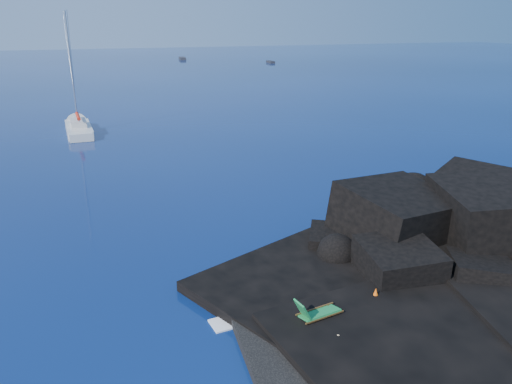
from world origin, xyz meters
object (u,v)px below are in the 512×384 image
Objects in this scene: deck_chair at (320,308)px; sunbather at (325,339)px; sailboat at (79,133)px; distant_boat_b at (270,63)px; marker_cone at (376,295)px; distant_boat_a at (182,60)px.

sunbather is at bearing -118.67° from deck_chair.
sailboat is 89.06m from distant_boat_b.
sunbather is at bearing -82.17° from sailboat.
marker_cone reaches higher than distant_boat_b.
distant_boat_b is (44.56, 112.51, -0.53)m from sunbather.
deck_chair is (6.68, -38.18, 0.93)m from sailboat.
distant_boat_a is 1.28× the size of distant_boat_b.
distant_boat_a is (25.09, 131.25, -0.93)m from deck_chair.
sailboat reaches higher than distant_boat_b.
marker_cone is (9.33, -37.72, 0.63)m from sailboat.
sailboat is 38.77m from deck_chair.
distant_boat_b is (44.13, 111.32, -0.93)m from deck_chair.
distant_boat_a is 27.56m from distant_boat_b.
sunbather is (6.25, -39.36, 0.53)m from sailboat.
sailboat is at bearing 113.53° from sunbather.
sailboat is 2.25× the size of distant_boat_a.
sunbather is (-0.43, -1.18, -0.41)m from deck_chair.
sailboat is at bearing -102.01° from distant_boat_a.
marker_cone is 0.14× the size of distant_boat_b.
distant_boat_a is (22.43, 130.79, -0.63)m from marker_cone.
distant_boat_b is at bearing 54.02° from sailboat.
distant_boat_a is at bearing 69.96° from sailboat.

